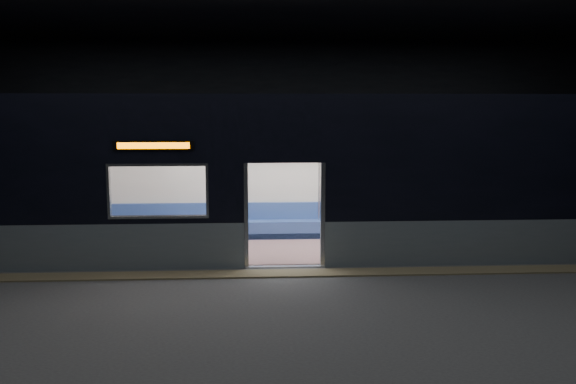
{
  "coord_description": "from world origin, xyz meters",
  "views": [
    {
      "loc": [
        -0.61,
        -10.5,
        3.1
      ],
      "look_at": [
        0.14,
        2.3,
        1.31
      ],
      "focal_mm": 38.0,
      "sensor_mm": 36.0,
      "label": 1
    }
  ],
  "objects": [
    {
      "name": "handbag",
      "position": [
        4.04,
        3.31,
        0.69
      ],
      "size": [
        0.33,
        0.3,
        0.15
      ],
      "primitive_type": "cube",
      "rotation": [
        0.0,
        0.0,
        -0.15
      ],
      "color": "black",
      "rests_on": "passenger"
    },
    {
      "name": "passenger",
      "position": [
        4.07,
        3.55,
        0.82
      ],
      "size": [
        0.43,
        0.72,
        1.41
      ],
      "rotation": [
        0.0,
        0.0,
        0.09
      ],
      "color": "black",
      "rests_on": "metro_car"
    },
    {
      "name": "station_envelope",
      "position": [
        0.0,
        0.0,
        3.66
      ],
      "size": [
        24.0,
        14.0,
        5.0
      ],
      "color": "black",
      "rests_on": "station_floor"
    },
    {
      "name": "metro_car",
      "position": [
        -0.0,
        2.54,
        1.85
      ],
      "size": [
        18.0,
        3.04,
        3.35
      ],
      "color": "gray",
      "rests_on": "station_floor"
    },
    {
      "name": "transit_map",
      "position": [
        5.0,
        3.85,
        1.49
      ],
      "size": [
        1.04,
        0.03,
        0.68
      ],
      "primitive_type": "cube",
      "color": "white",
      "rests_on": "metro_car"
    },
    {
      "name": "tactile_strip",
      "position": [
        0.0,
        0.55,
        0.01
      ],
      "size": [
        22.8,
        0.5,
        0.03
      ],
      "primitive_type": "cube",
      "color": "#8C7F59",
      "rests_on": "station_floor"
    },
    {
      "name": "station_floor",
      "position": [
        0.0,
        0.0,
        -0.01
      ],
      "size": [
        24.0,
        14.0,
        0.01
      ],
      "primitive_type": "cube",
      "color": "#47494C",
      "rests_on": "ground"
    }
  ]
}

